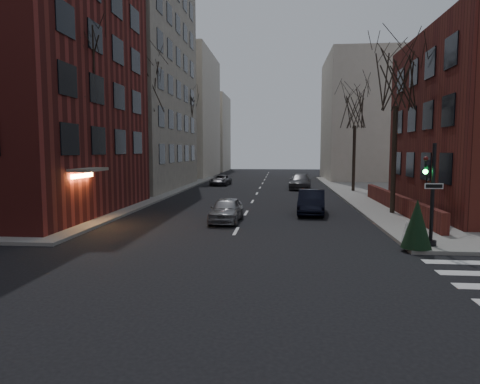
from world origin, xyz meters
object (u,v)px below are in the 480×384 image
at_px(tree_right_a, 397,79).
at_px(streetlamp_far, 194,147).
at_px(car_lane_silver, 226,210).
at_px(traffic_signal, 431,201).
at_px(tree_right_b, 355,109).
at_px(car_lane_far, 221,180).
at_px(tree_left_c, 184,113).
at_px(streetlamp_near, 137,145).
at_px(tree_left_a, 74,63).
at_px(tree_left_b, 145,87).
at_px(car_lane_gray, 300,182).
at_px(sandwich_board, 409,232).
at_px(parked_sedan, 311,202).
at_px(evergreen_shrub, 417,224).

height_order(tree_right_a, streetlamp_far, tree_right_a).
bearing_deg(car_lane_silver, traffic_signal, -30.49).
height_order(tree_right_b, car_lane_far, tree_right_b).
xyz_separation_m(tree_right_a, car_lane_silver, (-9.60, -3.37, -7.37)).
relative_size(tree_left_c, streetlamp_near, 1.55).
bearing_deg(tree_left_a, car_lane_far, 80.24).
bearing_deg(traffic_signal, car_lane_far, 112.70).
height_order(tree_left_b, tree_left_c, tree_left_b).
bearing_deg(car_lane_gray, streetlamp_far, 154.69).
xyz_separation_m(traffic_signal, streetlamp_far, (-16.14, 33.01, 2.33)).
bearing_deg(tree_left_c, sandwich_board, -62.23).
height_order(parked_sedan, evergreen_shrub, evergreen_shrub).
relative_size(streetlamp_near, car_lane_silver, 1.62).
bearing_deg(traffic_signal, sandwich_board, 145.61).
distance_m(tree_left_c, tree_right_a, 28.17).
xyz_separation_m(tree_left_b, car_lane_silver, (8.00, -11.37, -8.25)).
xyz_separation_m(tree_left_b, tree_right_a, (17.60, -8.00, -0.88)).
bearing_deg(traffic_signal, streetlamp_far, 116.06).
relative_size(tree_left_b, sandwich_board, 12.47).
relative_size(tree_left_a, car_lane_gray, 2.00).
relative_size(tree_left_b, streetlamp_near, 1.72).
relative_size(tree_left_a, parked_sedan, 2.30).
height_order(streetlamp_far, evergreen_shrub, streetlamp_far).
relative_size(tree_right_a, car_lane_far, 2.36).
relative_size(traffic_signal, streetlamp_near, 0.64).
height_order(tree_left_a, streetlamp_near, tree_left_a).
bearing_deg(sandwich_board, tree_right_a, 90.59).
xyz_separation_m(streetlamp_far, car_lane_far, (3.67, -3.19, -3.66)).
relative_size(tree_left_b, car_lane_far, 2.62).
bearing_deg(tree_left_a, streetlamp_far, 88.77).
relative_size(traffic_signal, sandwich_board, 4.62).
relative_size(traffic_signal, tree_left_a, 0.39).
bearing_deg(car_lane_far, car_lane_gray, -21.22).
bearing_deg(streetlamp_near, tree_left_b, 98.53).
bearing_deg(parked_sedan, tree_left_c, 125.15).
bearing_deg(evergreen_shrub, car_lane_far, 111.33).
bearing_deg(tree_left_c, tree_right_a, -51.34).
height_order(tree_left_a, tree_left_b, tree_left_b).
xyz_separation_m(car_lane_gray, car_lane_far, (-8.61, 3.96, -0.17)).
bearing_deg(parked_sedan, evergreen_shrub, -65.83).
xyz_separation_m(traffic_signal, streetlamp_near, (-16.14, 13.01, 2.33)).
distance_m(tree_left_a, tree_right_a, 18.05).
bearing_deg(evergreen_shrub, streetlamp_far, 114.83).
distance_m(tree_left_c, streetlamp_near, 18.40).
relative_size(tree_left_b, streetlamp_far, 1.72).
bearing_deg(streetlamp_far, car_lane_far, -41.06).
bearing_deg(sandwich_board, streetlamp_near, 151.48).
relative_size(car_lane_silver, car_lane_gray, 0.76).
distance_m(tree_right_b, streetlamp_far, 20.01).
relative_size(tree_right_b, parked_sedan, 2.06).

